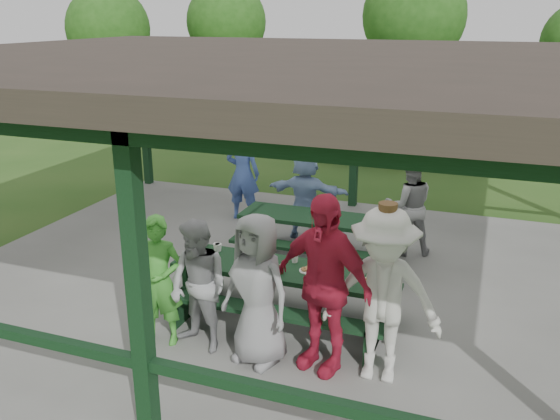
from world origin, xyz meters
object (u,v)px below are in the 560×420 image
at_px(picnic_table_near, 284,287).
at_px(spectator_grey, 409,206).
at_px(picnic_table_far, 318,233).
at_px(contestant_grey_left, 199,287).
at_px(contestant_green, 159,281).
at_px(contestant_grey_mid, 257,290).
at_px(pickup_truck, 541,130).
at_px(spectator_blue, 243,173).
at_px(farm_trailer, 372,131).
at_px(contestant_white_fedora, 383,296).
at_px(spectator_lblue, 306,195).
at_px(contestant_red, 323,283).

height_order(picnic_table_near, spectator_grey, spectator_grey).
relative_size(picnic_table_near, picnic_table_far, 1.14).
relative_size(contestant_grey_left, spectator_grey, 0.97).
bearing_deg(contestant_green, picnic_table_near, 26.89).
bearing_deg(contestant_green, contestant_grey_mid, -10.28).
bearing_deg(pickup_truck, picnic_table_near, 144.01).
distance_m(spectator_blue, farm_trailer, 6.32).
distance_m(contestant_green, contestant_grey_mid, 1.22).
bearing_deg(contestant_grey_left, contestant_green, -159.87).
bearing_deg(pickup_truck, contestant_grey_mid, 145.33).
bearing_deg(farm_trailer, contestant_white_fedora, -71.73).
xyz_separation_m(contestant_green, contestant_white_fedora, (2.56, 0.16, 0.17)).
bearing_deg(spectator_grey, spectator_blue, -31.61).
relative_size(contestant_green, spectator_blue, 0.89).
bearing_deg(spectator_grey, spectator_lblue, -23.63).
bearing_deg(farm_trailer, contestant_grey_mid, -78.96).
bearing_deg(spectator_blue, farm_trailer, -102.11).
xyz_separation_m(picnic_table_far, farm_trailer, (-0.79, 7.70, 0.18)).
distance_m(spectator_lblue, spectator_blue, 1.51).
height_order(spectator_lblue, spectator_blue, spectator_blue).
height_order(contestant_grey_left, spectator_grey, spectator_grey).
distance_m(pickup_truck, farm_trailer, 4.61).
bearing_deg(farm_trailer, contestant_grey_left, -82.83).
height_order(picnic_table_far, spectator_blue, spectator_blue).
height_order(contestant_grey_mid, contestant_white_fedora, contestant_white_fedora).
distance_m(picnic_table_far, contestant_red, 2.96).
bearing_deg(picnic_table_near, pickup_truck, 72.92).
bearing_deg(farm_trailer, spectator_blue, -94.46).
xyz_separation_m(picnic_table_far, pickup_truck, (3.59, 9.16, 0.22)).
distance_m(contestant_red, contestant_white_fedora, 0.64).
height_order(contestant_white_fedora, spectator_lblue, contestant_white_fedora).
height_order(contestant_grey_mid, spectator_lblue, contestant_grey_mid).
xyz_separation_m(contestant_grey_mid, contestant_white_fedora, (1.34, 0.15, 0.09)).
relative_size(contestant_white_fedora, spectator_grey, 1.22).
distance_m(picnic_table_near, contestant_grey_mid, 0.99).
relative_size(picnic_table_near, contestant_white_fedora, 1.41).
bearing_deg(picnic_table_far, spectator_blue, 142.35).
relative_size(spectator_grey, pickup_truck, 0.28).
bearing_deg(picnic_table_near, farm_trailer, 95.57).
bearing_deg(spectator_grey, contestant_red, 63.84).
xyz_separation_m(spectator_blue, pickup_truck, (5.50, 7.68, -0.20)).
xyz_separation_m(contestant_green, farm_trailer, (0.25, 10.63, -0.14)).
bearing_deg(spectator_grey, pickup_truck, -125.90).
height_order(picnic_table_near, spectator_lblue, spectator_lblue).
relative_size(contestant_red, spectator_grey, 1.25).
xyz_separation_m(picnic_table_far, contestant_grey_left, (-0.54, -2.91, 0.31)).
relative_size(spectator_lblue, spectator_blue, 0.88).
xyz_separation_m(picnic_table_far, spectator_lblue, (-0.51, 0.95, 0.31)).
relative_size(picnic_table_far, contestant_green, 1.54).
distance_m(picnic_table_far, spectator_blue, 2.46).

